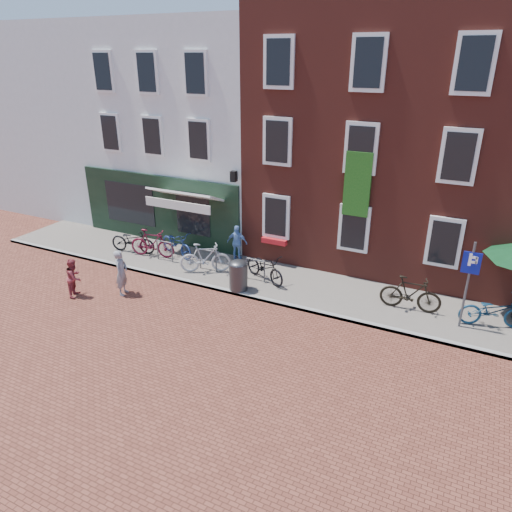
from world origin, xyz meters
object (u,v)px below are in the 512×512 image
at_px(woman, 121,273).
at_px(bicycle_1, 152,243).
at_px(boy, 74,277).
at_px(bicycle_6, 494,311).
at_px(bicycle_3, 205,258).
at_px(litter_bin, 238,273).
at_px(cafe_person, 237,243).
at_px(parking_sign, 469,275).
at_px(bicycle_0, 133,240).
at_px(bicycle_4, 265,267).
at_px(bicycle_2, 177,243).
at_px(bicycle_5, 411,294).

distance_m(woman, bicycle_1, 3.07).
relative_size(boy, bicycle_6, 0.69).
height_order(boy, bicycle_3, boy).
bearing_deg(bicycle_1, litter_bin, -113.13).
bearing_deg(cafe_person, woman, 52.82).
bearing_deg(litter_bin, bicycle_1, 167.07).
relative_size(litter_bin, bicycle_1, 0.61).
xyz_separation_m(parking_sign, bicycle_3, (-8.90, -0.07, -1.16)).
height_order(cafe_person, bicycle_0, cafe_person).
relative_size(boy, bicycle_4, 0.69).
bearing_deg(bicycle_0, bicycle_1, -99.56).
distance_m(litter_bin, parking_sign, 7.25).
bearing_deg(litter_bin, bicycle_2, 156.84).
distance_m(woman, bicycle_3, 3.12).
height_order(boy, cafe_person, cafe_person).
bearing_deg(bicycle_0, bicycle_4, -99.03).
height_order(bicycle_4, bicycle_6, same).
height_order(litter_bin, boy, boy).
distance_m(bicycle_0, bicycle_6, 13.43).
xyz_separation_m(litter_bin, bicycle_6, (7.97, 1.26, -0.09)).
relative_size(parking_sign, cafe_person, 1.93).
distance_m(parking_sign, woman, 11.01).
xyz_separation_m(boy, bicycle_2, (1.22, 4.25, -0.06)).
bearing_deg(woman, parking_sign, -92.60).
relative_size(bicycle_2, bicycle_4, 1.00).
distance_m(boy, bicycle_6, 13.44).
bearing_deg(bicycle_2, litter_bin, -92.41).
xyz_separation_m(woman, boy, (-1.38, -0.80, -0.13)).
xyz_separation_m(bicycle_1, bicycle_5, (10.05, 0.14, 0.00)).
height_order(parking_sign, bicycle_0, parking_sign).
height_order(bicycle_4, bicycle_5, bicycle_5).
xyz_separation_m(cafe_person, bicycle_5, (6.85, -1.13, -0.13)).
relative_size(bicycle_2, bicycle_3, 1.03).
height_order(parking_sign, bicycle_4, parking_sign).
distance_m(litter_bin, bicycle_2, 3.99).
bearing_deg(bicycle_2, parking_sign, -73.39).
bearing_deg(bicycle_0, boy, 179.61).
distance_m(parking_sign, bicycle_1, 11.65).
bearing_deg(parking_sign, bicycle_5, 166.32).
xyz_separation_m(bicycle_3, bicycle_4, (2.30, 0.34, -0.06)).
bearing_deg(litter_bin, bicycle_6, 8.96).
xyz_separation_m(litter_bin, bicycle_4, (0.52, 1.06, -0.09)).
bearing_deg(bicycle_5, bicycle_4, 87.49).
bearing_deg(parking_sign, cafe_person, 169.80).
distance_m(parking_sign, bicycle_4, 6.72).
relative_size(litter_bin, bicycle_2, 0.60).
xyz_separation_m(boy, cafe_person, (3.61, 4.98, 0.13)).
distance_m(bicycle_1, bicycle_2, 0.97).
bearing_deg(bicycle_0, parking_sign, -100.37).
relative_size(bicycle_0, bicycle_6, 1.00).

